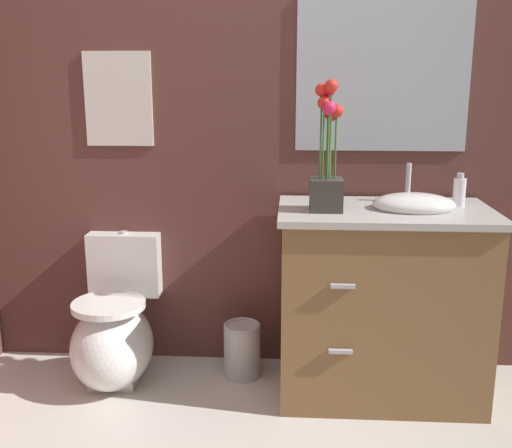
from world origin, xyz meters
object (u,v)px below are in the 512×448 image
Objects in this scene: soap_bottle at (459,191)px; toilet at (115,334)px; vanity_cabinet at (382,300)px; wall_poster at (118,99)px; wall_mirror at (383,75)px; trash_bin at (242,349)px; flower_vase at (327,165)px.

toilet is at bearing -178.14° from soap_bottle.
toilet is 1.27m from vanity_cabinet.
wall_poster is 0.56× the size of wall_mirror.
wall_mirror is (0.65, 0.18, 1.31)m from trash_bin.
wall_mirror is at bearing 0.00° from wall_poster.
trash_bin is at bearing -16.53° from wall_poster.
wall_mirror is (1.25, 0.27, 1.21)m from toilet.
toilet is 0.62m from trash_bin.
vanity_cabinet is at bearing 11.53° from flower_vase.
toilet is at bearing 178.80° from vanity_cabinet.
flower_vase is at bearing -168.47° from vanity_cabinet.
vanity_cabinet is 0.73m from trash_bin.
soap_bottle is at bearing 12.52° from flower_vase.
toilet is 1.13m from wall_poster.
vanity_cabinet is at bearing -89.48° from wall_mirror.
trash_bin is at bearing 177.90° from soap_bottle.
soap_bottle is 0.33× the size of wall_poster.
wall_poster reaches higher than trash_bin.
vanity_cabinet is 0.60m from soap_bottle.
flower_vase is (0.99, -0.08, 0.83)m from toilet.
wall_mirror reaches higher than wall_poster.
vanity_cabinet is at bearing -1.20° from toilet.
flower_vase is (-0.27, -0.05, 0.62)m from vanity_cabinet.
wall_mirror reaches higher than toilet.
vanity_cabinet is at bearing -9.95° from trash_bin.
flower_vase is 1.03m from trash_bin.
vanity_cabinet is at bearing -13.17° from wall_poster.
wall_poster reaches higher than vanity_cabinet.
flower_vase is 1.24× the size of wall_poster.
trash_bin is 0.34× the size of wall_mirror.
vanity_cabinet is 2.37× the size of wall_poster.
wall_poster is at bearing 163.47° from trash_bin.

